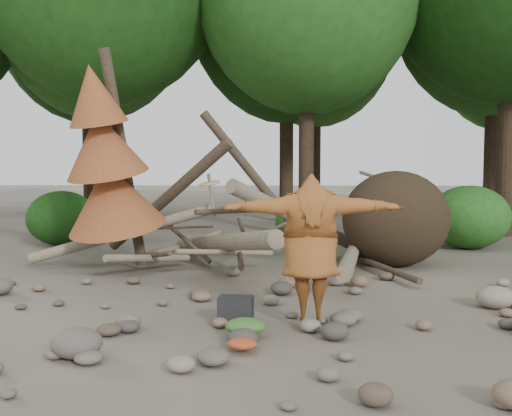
{
  "coord_description": "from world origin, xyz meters",
  "views": [
    {
      "loc": [
        0.16,
        -7.5,
        2.03
      ],
      "look_at": [
        -0.18,
        1.5,
        1.4
      ],
      "focal_mm": 40.0,
      "sensor_mm": 36.0,
      "label": 1
    }
  ],
  "objects": [
    {
      "name": "ground",
      "position": [
        0.0,
        0.0,
        0.0
      ],
      "size": [
        120.0,
        120.0,
        0.0
      ],
      "primitive_type": "plane",
      "color": "#514C44",
      "rests_on": "ground"
    },
    {
      "name": "deadfall_pile",
      "position": [
        2.02,
        4.24,
        0.95
      ],
      "size": [
        8.55,
        5.24,
        3.3
      ],
      "color": "#332619",
      "rests_on": "ground"
    },
    {
      "name": "dead_conifer",
      "position": [
        -3.12,
        3.37,
        2.11
      ],
      "size": [
        2.06,
        2.16,
        4.35
      ],
      "color": "#4C3F30",
      "rests_on": "ground"
    },
    {
      "name": "bush_left",
      "position": [
        -5.5,
        7.2,
        0.72
      ],
      "size": [
        1.8,
        1.8,
        1.44
      ],
      "primitive_type": "ellipsoid",
      "color": "#194512",
      "rests_on": "ground"
    },
    {
      "name": "bush_mid",
      "position": [
        0.8,
        7.8,
        0.56
      ],
      "size": [
        1.4,
        1.4,
        1.12
      ],
      "primitive_type": "ellipsoid",
      "color": "#225819",
      "rests_on": "ground"
    },
    {
      "name": "bush_right",
      "position": [
        5.0,
        7.0,
        0.8
      ],
      "size": [
        2.0,
        2.0,
        1.6
      ],
      "primitive_type": "ellipsoid",
      "color": "#2A6820",
      "rests_on": "ground"
    },
    {
      "name": "frisbee_thrower",
      "position": [
        0.58,
        -0.31,
        1.02
      ],
      "size": [
        2.66,
        0.96,
        1.88
      ],
      "color": "brown",
      "rests_on": "ground"
    },
    {
      "name": "backpack",
      "position": [
        -0.38,
        -0.19,
        0.15
      ],
      "size": [
        0.47,
        0.33,
        0.3
      ],
      "primitive_type": "cube",
      "rotation": [
        0.0,
        0.0,
        -0.08
      ],
      "color": "black",
      "rests_on": "ground"
    },
    {
      "name": "cloth_green",
      "position": [
        -0.22,
        -0.8,
        0.09
      ],
      "size": [
        0.5,
        0.41,
        0.19
      ],
      "primitive_type": "ellipsoid",
      "color": "#3A6A2A",
      "rests_on": "ground"
    },
    {
      "name": "cloth_orange",
      "position": [
        -0.22,
        -1.4,
        0.06
      ],
      "size": [
        0.33,
        0.27,
        0.12
      ],
      "primitive_type": "ellipsoid",
      "color": "#B03E1E",
      "rests_on": "ground"
    },
    {
      "name": "boulder_front_left",
      "position": [
        -1.98,
        -1.6,
        0.16
      ],
      "size": [
        0.55,
        0.49,
        0.33
      ],
      "primitive_type": "ellipsoid",
      "color": "#625951",
      "rests_on": "ground"
    },
    {
      "name": "boulder_mid_right",
      "position": [
        3.32,
        0.77,
        0.16
      ],
      "size": [
        0.54,
        0.49,
        0.33
      ],
      "primitive_type": "ellipsoid",
      "color": "gray",
      "rests_on": "ground"
    }
  ]
}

